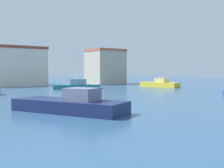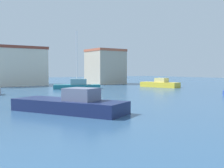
{
  "view_description": "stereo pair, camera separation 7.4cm",
  "coord_description": "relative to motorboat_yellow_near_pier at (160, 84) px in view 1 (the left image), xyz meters",
  "views": [
    {
      "loc": [
        0.66,
        -4.92,
        2.89
      ],
      "look_at": [
        20.1,
        22.67,
        1.18
      ],
      "focal_mm": 43.74,
      "sensor_mm": 36.0,
      "label": 1
    },
    {
      "loc": [
        0.72,
        -4.97,
        2.89
      ],
      "look_at": [
        20.1,
        22.67,
        1.18
      ],
      "focal_mm": 43.74,
      "sensor_mm": 36.0,
      "label": 2
    }
  ],
  "objects": [
    {
      "name": "yacht_club",
      "position": [
        -1.37,
        14.75,
        3.1
      ],
      "size": [
        6.75,
        6.47,
        7.27
      ],
      "color": "#B2A893",
      "rests_on": "ground"
    },
    {
      "name": "motorboat_navy_mid_harbor",
      "position": [
        -24.96,
        -16.35,
        0.0
      ],
      "size": [
        6.08,
        8.53,
        1.7
      ],
      "color": "#19234C",
      "rests_on": "water"
    },
    {
      "name": "motorboat_yellow_near_pier",
      "position": [
        0.0,
        0.0,
        0.0
      ],
      "size": [
        3.61,
        7.04,
        1.57
      ],
      "color": "gold",
      "rests_on": "water"
    },
    {
      "name": "waterfront_apartments",
      "position": [
        -19.47,
        20.49,
        3.1
      ],
      "size": [
        11.89,
        9.99,
        7.28
      ],
      "color": "beige",
      "rests_on": "ground"
    },
    {
      "name": "water",
      "position": [
        -19.01,
        -8.27,
        -0.54
      ],
      "size": [
        160.0,
        160.0,
        0.0
      ],
      "primitive_type": "plane",
      "color": "#2D5175",
      "rests_on": "ground"
    },
    {
      "name": "sailboat_teal_outer_mooring",
      "position": [
        -13.47,
        4.37,
        0.04
      ],
      "size": [
        7.22,
        4.97,
        8.94
      ],
      "color": "#1E707A",
      "rests_on": "water"
    }
  ]
}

